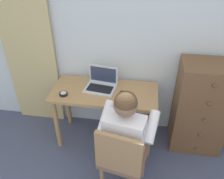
# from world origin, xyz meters

# --- Properties ---
(wall_back) EXTENTS (4.80, 0.05, 2.50)m
(wall_back) POSITION_xyz_m (0.00, 2.20, 1.25)
(wall_back) COLOR silver
(wall_back) RESTS_ON ground_plane
(curtain_panel) EXTENTS (0.64, 0.03, 2.29)m
(curtain_panel) POSITION_xyz_m (-1.30, 2.13, 1.14)
(curtain_panel) COLOR #CCB77A
(curtain_panel) RESTS_ON ground_plane
(desk) EXTENTS (1.20, 0.55, 0.74)m
(desk) POSITION_xyz_m (-0.34, 1.86, 0.62)
(desk) COLOR tan
(desk) RESTS_ON ground_plane
(dresser) EXTENTS (0.59, 0.44, 1.13)m
(dresser) POSITION_xyz_m (0.76, 1.93, 0.56)
(dresser) COLOR brown
(dresser) RESTS_ON ground_plane
(chair) EXTENTS (0.49, 0.47, 0.88)m
(chair) POSITION_xyz_m (-0.05, 1.15, 0.49)
(chair) COLOR brown
(chair) RESTS_ON ground_plane
(person_seated) EXTENTS (0.60, 0.64, 1.19)m
(person_seated) POSITION_xyz_m (-0.02, 1.33, 0.67)
(person_seated) COLOR #6B84AD
(person_seated) RESTS_ON ground_plane
(laptop) EXTENTS (0.37, 0.29, 0.24)m
(laptop) POSITION_xyz_m (-0.39, 1.92, 0.79)
(laptop) COLOR silver
(laptop) RESTS_ON desk
(computer_mouse) EXTENTS (0.09, 0.11, 0.03)m
(computer_mouse) POSITION_xyz_m (-0.13, 1.82, 0.75)
(computer_mouse) COLOR black
(computer_mouse) RESTS_ON desk
(desk_clock) EXTENTS (0.09, 0.09, 0.03)m
(desk_clock) POSITION_xyz_m (-0.77, 1.71, 0.75)
(desk_clock) COLOR black
(desk_clock) RESTS_ON desk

